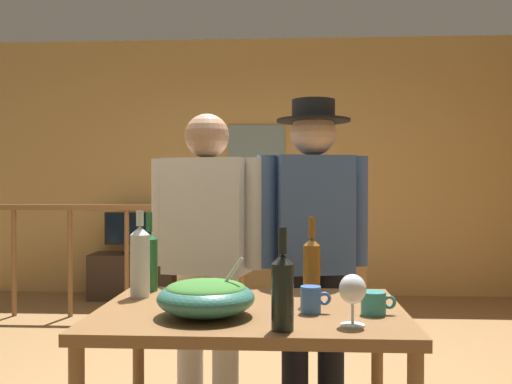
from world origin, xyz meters
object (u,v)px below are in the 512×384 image
(serving_table, at_px, (251,331))
(wine_bottle_amber, at_px, (312,269))
(person_standing_left, at_px, (207,246))
(flat_screen_tv, at_px, (133,229))
(wine_bottle_dark, at_px, (283,290))
(wine_bottle_green, at_px, (149,259))
(tv_console, at_px, (134,276))
(salad_bowl, at_px, (206,296))
(mug_teal, at_px, (374,303))
(mug_blue, at_px, (311,300))
(framed_picture, at_px, (256,146))
(wine_bottle_clear, at_px, (140,260))
(stair_railing, at_px, (211,244))
(wine_glass, at_px, (353,291))
(person_standing_right, at_px, (313,238))

(serving_table, distance_m, wine_bottle_amber, 0.32)
(person_standing_left, bearing_deg, flat_screen_tv, -56.36)
(serving_table, height_order, wine_bottle_dark, wine_bottle_dark)
(wine_bottle_green, xyz_separation_m, person_standing_left, (0.20, 0.37, 0.02))
(tv_console, distance_m, salad_bowl, 4.29)
(wine_bottle_amber, relative_size, mug_teal, 2.71)
(salad_bowl, bearing_deg, mug_blue, 10.17)
(framed_picture, height_order, person_standing_left, framed_picture)
(tv_console, bearing_deg, serving_table, -68.69)
(serving_table, bearing_deg, person_standing_left, 111.14)
(wine_bottle_clear, relative_size, person_standing_left, 0.22)
(salad_bowl, distance_m, wine_bottle_green, 0.55)
(wine_bottle_amber, bearing_deg, tv_console, 114.51)
(wine_bottle_clear, bearing_deg, tv_console, 105.85)
(stair_railing, height_order, serving_table, stair_railing)
(wine_bottle_amber, bearing_deg, wine_glass, -69.43)
(serving_table, height_order, person_standing_left, person_standing_left)
(wine_glass, height_order, person_standing_right, person_standing_right)
(wine_bottle_green, xyz_separation_m, mug_teal, (0.89, -0.39, -0.09))
(stair_railing, bearing_deg, mug_blue, -75.85)
(framed_picture, height_order, wine_bottle_dark, framed_picture)
(framed_picture, xyz_separation_m, mug_teal, (0.65, -4.26, -0.84))
(salad_bowl, xyz_separation_m, wine_bottle_dark, (0.27, -0.17, 0.06))
(wine_bottle_green, height_order, person_standing_left, person_standing_left)
(flat_screen_tv, xyz_separation_m, wine_bottle_clear, (1.05, -3.68, 0.17))
(wine_glass, relative_size, wine_bottle_green, 0.50)
(wine_bottle_amber, bearing_deg, wine_bottle_dark, -105.67)
(framed_picture, bearing_deg, tv_console, -167.42)
(flat_screen_tv, height_order, wine_bottle_green, wine_bottle_green)
(wine_bottle_clear, xyz_separation_m, wine_bottle_dark, (0.58, -0.49, -0.02))
(stair_railing, xyz_separation_m, wine_glass, (0.91, -3.28, 0.20))
(salad_bowl, bearing_deg, wine_bottle_dark, -33.13)
(flat_screen_tv, relative_size, mug_blue, 5.47)
(stair_railing, distance_m, person_standing_right, 2.51)
(wine_bottle_green, relative_size, mug_blue, 3.11)
(wine_bottle_clear, distance_m, mug_blue, 0.73)
(stair_railing, xyz_separation_m, salad_bowl, (0.42, -3.17, 0.16))
(flat_screen_tv, height_order, wine_glass, wine_glass)
(tv_console, bearing_deg, person_standing_right, -61.09)
(mug_teal, distance_m, person_standing_left, 1.04)
(wine_bottle_dark, relative_size, person_standing_right, 0.20)
(flat_screen_tv, relative_size, wine_bottle_clear, 1.71)
(wine_bottle_amber, distance_m, mug_teal, 0.28)
(stair_railing, distance_m, salad_bowl, 3.20)
(flat_screen_tv, height_order, person_standing_right, person_standing_right)
(tv_console, xyz_separation_m, wine_bottle_dark, (1.63, -4.20, 0.66))
(wine_bottle_clear, bearing_deg, person_standing_left, 67.90)
(tv_console, bearing_deg, mug_blue, -66.34)
(stair_railing, relative_size, salad_bowl, 11.27)
(wine_bottle_amber, distance_m, wine_bottle_clear, 0.70)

